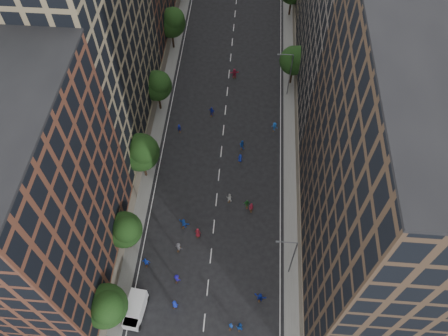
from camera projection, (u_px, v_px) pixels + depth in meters
name	position (u px, v px, depth m)	size (l,w,h in m)	color
ground	(225.00, 112.00, 75.00)	(240.00, 240.00, 0.00)	black
sidewalk_left	(163.00, 78.00, 79.74)	(4.00, 105.00, 0.15)	slate
sidewalk_right	(295.00, 85.00, 78.69)	(4.00, 105.00, 0.15)	slate
bldg_left_a	(30.00, 208.00, 46.98)	(14.00, 22.00, 30.00)	brown
bldg_left_b	(83.00, 47.00, 59.03)	(14.00, 26.00, 34.00)	#827355
bldg_right_a	(390.00, 185.00, 45.14)	(14.00, 30.00, 36.00)	#453325
bldg_right_b	(359.00, 22.00, 62.92)	(14.00, 28.00, 33.00)	#5C544C
tree_left_0	(106.00, 306.00, 49.96)	(5.20, 5.20, 8.83)	black
tree_left_1	(125.00, 230.00, 56.01)	(4.80, 4.80, 8.21)	black
tree_left_2	(141.00, 152.00, 62.18)	(5.60, 5.60, 9.45)	black
tree_left_3	(157.00, 85.00, 70.62)	(5.00, 5.00, 8.58)	black
tree_left_4	(172.00, 22.00, 79.51)	(5.40, 5.40, 9.08)	black
tree_right_a	(295.00, 59.00, 74.36)	(5.00, 5.00, 8.39)	black
streetlamp_near	(291.00, 256.00, 54.33)	(2.64, 0.22, 9.06)	#595B60
streetlamp_far	(289.00, 73.00, 73.16)	(2.64, 0.22, 9.06)	#595B60
cargo_van	(135.00, 309.00, 54.44)	(2.64, 4.79, 2.45)	white
skater_0	(175.00, 304.00, 55.25)	(0.81, 0.53, 1.66)	#162AB7
skater_1	(231.00, 326.00, 53.75)	(0.58, 0.38, 1.59)	#123997
skater_2	(239.00, 326.00, 53.57)	(0.90, 0.70, 1.85)	navy
skater_3	(177.00, 278.00, 57.21)	(1.03, 0.59, 1.59)	#1A1292
skater_4	(146.00, 262.00, 58.37)	(1.09, 0.46, 1.87)	#173BBC
skater_5	(260.00, 297.00, 55.70)	(1.64, 0.52, 1.77)	#13279F
skater_6	(198.00, 233.00, 60.87)	(0.90, 0.58, 1.83)	maroon
skater_7	(251.00, 207.00, 63.22)	(0.67, 0.44, 1.84)	maroon
skater_8	(229.00, 198.00, 64.21)	(0.83, 0.64, 1.70)	silver
skater_9	(179.00, 247.00, 59.70)	(1.09, 0.63, 1.68)	#434248
skater_10	(247.00, 204.00, 63.61)	(1.02, 0.42, 1.74)	#1F6725
skater_11	(184.00, 223.00, 61.70)	(1.72, 0.55, 1.86)	navy
skater_12	(240.00, 158.00, 68.41)	(0.78, 0.51, 1.59)	#1429A7
skater_13	(179.00, 128.00, 71.93)	(0.58, 0.38, 1.58)	#1421A4
skater_14	(242.00, 145.00, 69.81)	(0.88, 0.69, 1.81)	#1546B2
skater_15	(274.00, 127.00, 72.02)	(1.09, 0.63, 1.69)	#1650B3
skater_16	(212.00, 112.00, 73.83)	(1.10, 0.46, 1.87)	#131E9A
skater_17	(234.00, 74.00, 79.10)	(1.79, 0.57, 1.92)	#A91C3A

